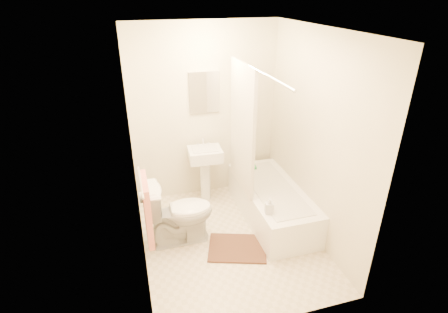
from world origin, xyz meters
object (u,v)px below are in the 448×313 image
object	(u,v)px
toilet	(179,213)
soap_bottle	(269,206)
bath_mat	(237,248)
sink	(205,172)
bathtub	(271,203)

from	to	relation	value
toilet	soap_bottle	bearing A→B (deg)	-111.18
bath_mat	soap_bottle	bearing A→B (deg)	-2.50
toilet	sink	size ratio (longest dim) A/B	0.91
sink	toilet	bearing A→B (deg)	-118.80
toilet	sink	world-z (taller)	sink
sink	soap_bottle	size ratio (longest dim) A/B	4.41
sink	bath_mat	size ratio (longest dim) A/B	1.32
toilet	soap_bottle	world-z (taller)	toilet
toilet	soap_bottle	distance (m)	1.04
toilet	bath_mat	size ratio (longest dim) A/B	1.20
toilet	bathtub	distance (m)	1.24
soap_bottle	sink	bearing A→B (deg)	111.85
soap_bottle	bathtub	bearing A→B (deg)	62.66
bath_mat	bathtub	bearing A→B (deg)	37.66
bathtub	soap_bottle	size ratio (longest dim) A/B	8.04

